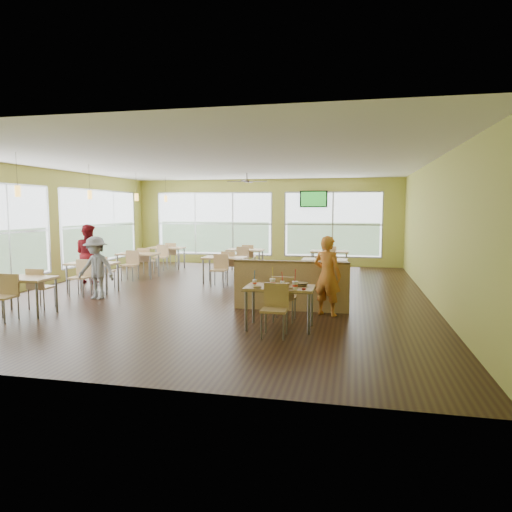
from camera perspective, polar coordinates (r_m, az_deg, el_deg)
name	(u,v)px	position (r m, az deg, el deg)	size (l,w,h in m)	color
room	(219,229)	(11.31, -4.61, 3.34)	(12.00, 12.04, 3.20)	black
window_bays	(168,228)	(15.11, -10.90, 3.45)	(9.24, 10.24, 2.38)	white
main_table	(280,293)	(8.05, 2.99, -4.66)	(1.22, 1.52, 0.87)	tan
half_wall_divider	(291,286)	(9.49, 4.38, -3.71)	(2.40, 0.14, 1.04)	tan
dining_tables	(202,260)	(13.33, -6.79, -0.46)	(6.92, 8.72, 0.87)	tan
pendant_lights	(114,196)	(13.18, -17.33, 7.18)	(0.11, 7.31, 0.86)	#2D2119
ceiling_fan	(247,181)	(14.22, -1.14, 9.33)	(1.25, 1.25, 0.29)	#2D2119
tv_backwall	(314,199)	(16.78, 7.21, 7.08)	(1.00, 0.07, 0.60)	black
man_plaid	(327,276)	(9.11, 8.89, -2.44)	(0.58, 0.38, 1.59)	#EC4E1A
patron_maroon	(89,254)	(13.73, -20.19, 0.26)	(0.81, 0.63, 1.67)	#5E0D11
patron_grey	(96,268)	(11.27, -19.35, -1.41)	(0.95, 0.55, 1.47)	slate
cup_blue	(255,283)	(8.04, -0.17, -3.36)	(0.08, 0.08, 0.30)	white
cup_yellow	(273,283)	(7.97, 2.08, -3.34)	(0.11, 0.11, 0.38)	white
cup_red_near	(282,284)	(7.94, 3.30, -3.50)	(0.08, 0.08, 0.29)	white
cup_red_far	(295,285)	(7.75, 4.91, -3.64)	(0.10, 0.10, 0.37)	white
food_basket	(300,284)	(8.10, 5.57, -3.52)	(0.27, 0.27, 0.06)	black
ketchup_cup	(304,289)	(7.75, 5.99, -4.12)	(0.06, 0.06, 0.03)	#9E180C
wrapper_left	(257,287)	(7.87, 0.16, -3.88)	(0.16, 0.14, 0.04)	#977649
wrapper_mid	(285,284)	(8.20, 3.71, -3.46)	(0.19, 0.17, 0.05)	#977649
wrapper_right	(290,288)	(7.81, 4.23, -3.99)	(0.14, 0.12, 0.03)	#977649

